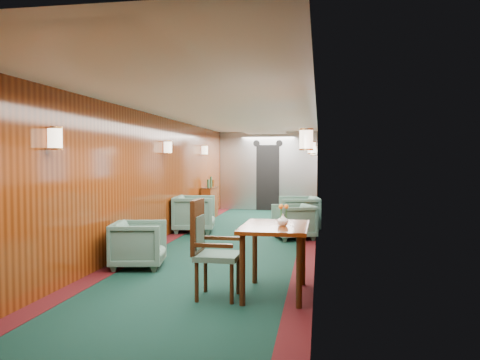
{
  "coord_description": "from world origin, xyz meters",
  "views": [
    {
      "loc": [
        1.56,
        -8.38,
        1.56
      ],
      "look_at": [
        0.0,
        0.78,
        1.15
      ],
      "focal_mm": 35.0,
      "sensor_mm": 36.0,
      "label": 1
    }
  ],
  "objects_px": {
    "armchair_right_near": "(294,222)",
    "armchair_right_far": "(299,214)",
    "dining_table": "(275,236)",
    "armchair_left_near": "(139,244)",
    "side_chair": "(209,245)",
    "armchair_left_far": "(194,214)",
    "credenza": "(210,202)"
  },
  "relations": [
    {
      "from": "credenza",
      "to": "armchair_left_far",
      "type": "height_order",
      "value": "credenza"
    },
    {
      "from": "armchair_left_near",
      "to": "armchair_right_near",
      "type": "relative_size",
      "value": 0.98
    },
    {
      "from": "dining_table",
      "to": "credenza",
      "type": "xyz_separation_m",
      "value": [
        -2.4,
        6.84,
        -0.25
      ]
    },
    {
      "from": "armchair_left_near",
      "to": "armchair_right_far",
      "type": "height_order",
      "value": "armchair_right_far"
    },
    {
      "from": "side_chair",
      "to": "credenza",
      "type": "bearing_deg",
      "value": 103.8
    },
    {
      "from": "armchair_left_near",
      "to": "armchair_left_far",
      "type": "xyz_separation_m",
      "value": [
        -0.08,
        3.34,
        0.06
      ]
    },
    {
      "from": "armchair_left_far",
      "to": "dining_table",
      "type": "bearing_deg",
      "value": -162.95
    },
    {
      "from": "dining_table",
      "to": "side_chair",
      "type": "relative_size",
      "value": 0.97
    },
    {
      "from": "credenza",
      "to": "armchair_right_near",
      "type": "distance_m",
      "value": 3.86
    },
    {
      "from": "armchair_left_far",
      "to": "armchair_right_near",
      "type": "distance_m",
      "value": 2.22
    },
    {
      "from": "dining_table",
      "to": "armchair_left_near",
      "type": "distance_m",
      "value": 2.33
    },
    {
      "from": "side_chair",
      "to": "armchair_right_near",
      "type": "distance_m",
      "value": 4.13
    },
    {
      "from": "armchair_left_near",
      "to": "armchair_left_far",
      "type": "distance_m",
      "value": 3.34
    },
    {
      "from": "armchair_right_far",
      "to": "credenza",
      "type": "bearing_deg",
      "value": -138.55
    },
    {
      "from": "dining_table",
      "to": "armchair_left_near",
      "type": "bearing_deg",
      "value": 154.08
    },
    {
      "from": "side_chair",
      "to": "armchair_right_near",
      "type": "height_order",
      "value": "side_chair"
    },
    {
      "from": "armchair_right_near",
      "to": "armchair_right_far",
      "type": "relative_size",
      "value": 0.89
    },
    {
      "from": "armchair_left_far",
      "to": "armchair_right_far",
      "type": "height_order",
      "value": "armchair_left_far"
    },
    {
      "from": "dining_table",
      "to": "armchair_right_near",
      "type": "bearing_deg",
      "value": 90.28
    },
    {
      "from": "armchair_right_far",
      "to": "armchair_left_far",
      "type": "bearing_deg",
      "value": -88.03
    },
    {
      "from": "side_chair",
      "to": "armchair_right_far",
      "type": "relative_size",
      "value": 1.31
    },
    {
      "from": "side_chair",
      "to": "dining_table",
      "type": "bearing_deg",
      "value": 17.91
    },
    {
      "from": "armchair_left_far",
      "to": "side_chair",
      "type": "bearing_deg",
      "value": -171.96
    },
    {
      "from": "armchair_left_near",
      "to": "side_chair",
      "type": "bearing_deg",
      "value": -143.88
    },
    {
      "from": "side_chair",
      "to": "armchair_right_near",
      "type": "relative_size",
      "value": 1.48
    },
    {
      "from": "credenza",
      "to": "armchair_right_near",
      "type": "relative_size",
      "value": 1.46
    },
    {
      "from": "dining_table",
      "to": "armchair_left_near",
      "type": "height_order",
      "value": "dining_table"
    },
    {
      "from": "dining_table",
      "to": "side_chair",
      "type": "distance_m",
      "value": 0.76
    },
    {
      "from": "armchair_left_far",
      "to": "armchair_right_near",
      "type": "height_order",
      "value": "armchair_left_far"
    },
    {
      "from": "armchair_right_far",
      "to": "side_chair",
      "type": "bearing_deg",
      "value": -17.57
    },
    {
      "from": "side_chair",
      "to": "armchair_left_near",
      "type": "height_order",
      "value": "side_chair"
    },
    {
      "from": "side_chair",
      "to": "armchair_left_far",
      "type": "height_order",
      "value": "side_chair"
    }
  ]
}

